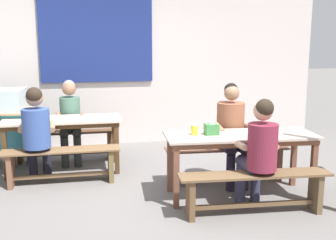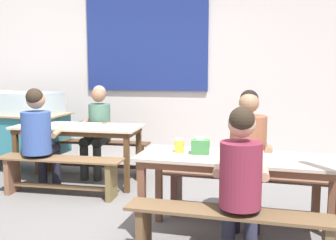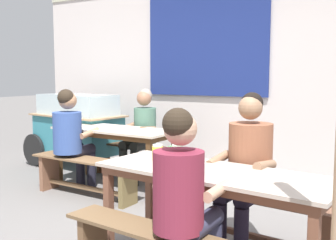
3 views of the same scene
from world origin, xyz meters
name	(u,v)px [view 3 (image 3 of 3)]	position (x,y,z in m)	size (l,w,h in m)	color
ground_plane	(122,235)	(0.00, 0.00, 0.00)	(40.00, 40.00, 0.00)	slate
backdrop_wall	(237,67)	(-0.02, 2.69, 1.53)	(7.11, 0.23, 2.91)	silver
dining_table_far	(115,135)	(-1.06, 1.23, 0.67)	(1.62, 0.70, 0.75)	beige
dining_table_near	(213,181)	(0.97, -0.20, 0.67)	(1.79, 0.79, 0.75)	#BBAB9C
bench_far_back	(140,157)	(-1.04, 1.76, 0.29)	(1.58, 0.30, 0.45)	#4F321E
bench_far_front	(86,172)	(-1.07, 0.71, 0.29)	(1.49, 0.35, 0.45)	brown
bench_near_back	(245,213)	(1.02, 0.33, 0.29)	(1.62, 0.45, 0.45)	brown
food_cart	(77,125)	(-2.23, 1.79, 0.66)	(1.85, 0.95, 1.12)	teal
person_center_facing	(141,129)	(-0.95, 1.67, 0.69)	(0.41, 0.58, 1.23)	#252825
person_near_front	(184,193)	(0.99, -0.66, 0.70)	(0.42, 0.52, 1.23)	#33344E
person_left_back_turned	(71,133)	(-1.36, 0.77, 0.72)	(0.46, 0.54, 1.25)	#1F1E2C
person_right_near_table	(247,163)	(1.05, 0.26, 0.73)	(0.48, 0.58, 1.28)	#231D2F
tissue_box	(177,155)	(0.64, -0.15, 0.81)	(0.15, 0.12, 0.15)	#3E8444
condiment_jar	(157,153)	(0.45, -0.11, 0.81)	(0.08, 0.08, 0.13)	yellow
soup_bowl	(103,126)	(-1.20, 1.18, 0.77)	(0.18, 0.18, 0.05)	silver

